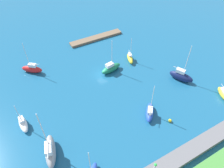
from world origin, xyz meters
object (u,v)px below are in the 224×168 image
Objects in this scene: mooring_buoy_yellow at (170,121)px; sailboat_yellow_center_basin at (224,94)px; sailboat_gray_lone_north at (50,151)px; sailboat_yellow_by_breakwater at (130,58)px; sailboat_white_east_end at (23,124)px; sailboat_navy_along_channel at (181,76)px; sailboat_green_near_pier at (111,68)px; pier_dock at (96,38)px; sailboat_blue_lone_south at (150,112)px; sailboat_red_far_north at (32,69)px; harbor_beacon at (155,168)px.

sailboat_yellow_center_basin is at bearing 177.95° from mooring_buoy_yellow.
sailboat_yellow_by_breakwater is at bearing -43.85° from sailboat_gray_lone_north.
sailboat_navy_along_channel reaches higher than sailboat_white_east_end.
sailboat_green_near_pier reaches higher than sailboat_white_east_end.
sailboat_yellow_by_breakwater reaches higher than mooring_buoy_yellow.
sailboat_yellow_center_basin is at bearing 111.48° from pier_dock.
sailboat_yellow_center_basin reaches higher than sailboat_yellow_by_breakwater.
sailboat_green_near_pier is at bearing -82.32° from mooring_buoy_yellow.
sailboat_yellow_by_breakwater is 8.17m from sailboat_green_near_pier.
sailboat_blue_lone_south is at bearing -80.81° from sailboat_yellow_center_basin.
sailboat_yellow_by_breakwater is (-3.67, 17.26, 0.61)m from pier_dock.
sailboat_blue_lone_south is 37.50m from sailboat_red_far_north.
sailboat_gray_lone_north reaches higher than sailboat_yellow_by_breakwater.
sailboat_gray_lone_north is 1.26× the size of sailboat_green_near_pier.
sailboat_red_far_north is 1.08× the size of sailboat_yellow_center_basin.
sailboat_white_east_end is at bearing -55.36° from sailboat_yellow_by_breakwater.
sailboat_blue_lone_south is at bearing -99.10° from sailboat_green_near_pier.
pier_dock is 5.41× the size of harbor_beacon.
mooring_buoy_yellow is (1.14, 42.51, -0.00)m from pier_dock.
sailboat_blue_lone_south reaches higher than sailboat_white_east_end.
sailboat_gray_lone_north is at bearing 51.78° from pier_dock.
sailboat_yellow_by_breakwater is 0.89× the size of sailboat_yellow_center_basin.
sailboat_navy_along_channel is (-36.92, 24.98, 0.22)m from sailboat_red_far_north.
sailboat_green_near_pier is at bearing -105.01° from harbor_beacon.
sailboat_white_east_end is 0.65× the size of sailboat_navy_along_channel.
sailboat_white_east_end is 20.14m from sailboat_red_far_north.
harbor_beacon is at bearing -53.47° from sailboat_yellow_center_basin.
sailboat_red_far_north is (21.16, -30.96, 0.17)m from sailboat_blue_lone_south.
sailboat_gray_lone_north is at bearing -38.51° from sailboat_yellow_by_breakwater.
sailboat_gray_lone_north reaches higher than sailboat_navy_along_channel.
sailboat_red_far_north is 42.71m from mooring_buoy_yellow.
mooring_buoy_yellow is (-11.79, -8.41, -3.09)m from harbor_beacon.
sailboat_gray_lone_north is 28.42m from mooring_buoy_yellow.
sailboat_green_near_pier reaches higher than sailboat_blue_lone_south.
sailboat_gray_lone_north is 16.57× the size of mooring_buoy_yellow.
sailboat_yellow_by_breakwater is at bearing -100.79° from mooring_buoy_yellow.
sailboat_navy_along_channel is 1.26× the size of sailboat_yellow_center_basin.
sailboat_white_east_end is 0.75× the size of sailboat_red_far_north.
sailboat_red_far_north is at bearing 16.20° from pier_dock.
sailboat_navy_along_channel is at bearing -28.92° from sailboat_blue_lone_south.
harbor_beacon is 0.48× the size of sailboat_white_east_end.
mooring_buoy_yellow is (-31.26, 16.25, -0.57)m from sailboat_white_east_end.
sailboat_white_east_end is (36.08, 9.01, -0.04)m from sailboat_yellow_by_breakwater.
sailboat_blue_lone_south is at bearing -124.60° from harbor_beacon.
sailboat_green_near_pier reaches higher than mooring_buoy_yellow.
sailboat_yellow_center_basin reaches higher than harbor_beacon.
sailboat_gray_lone_north reaches higher than mooring_buoy_yellow.
sailboat_red_far_north is (29.08, -9.88, 0.27)m from sailboat_yellow_by_breakwater.
sailboat_yellow_by_breakwater is 0.71× the size of sailboat_navy_along_channel.
sailboat_green_near_pier is at bearing 77.07° from pier_dock.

